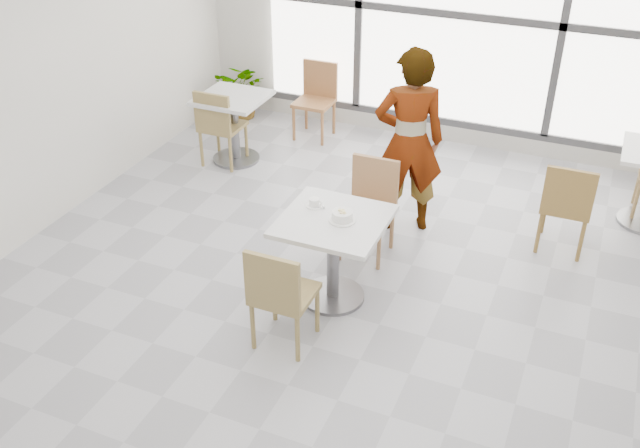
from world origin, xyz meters
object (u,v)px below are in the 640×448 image
at_px(chair_far, 371,201).
at_px(chair_near, 280,292).
at_px(main_table, 333,244).
at_px(bg_chair_right_near, 567,203).
at_px(bg_chair_left_far, 317,95).
at_px(person, 409,142).
at_px(bg_table_left, 234,119).
at_px(oatmeal_bowl, 342,216).
at_px(coffee_cup, 315,203).
at_px(bg_chair_left_near, 218,123).
at_px(plant_left, 244,90).

bearing_deg(chair_far, chair_near, -96.10).
distance_m(main_table, bg_chair_right_near, 2.15).
xyz_separation_m(chair_far, bg_chair_left_far, (-1.41, 2.11, 0.00)).
distance_m(main_table, person, 1.37).
bearing_deg(chair_near, bg_table_left, -55.29).
xyz_separation_m(oatmeal_bowl, person, (0.12, 1.31, 0.07)).
relative_size(coffee_cup, bg_table_left, 0.21).
height_order(coffee_cup, bg_chair_left_far, bg_chair_left_far).
distance_m(chair_near, coffee_cup, 0.87).
height_order(chair_near, bg_table_left, chair_near).
bearing_deg(bg_table_left, bg_chair_left_near, -113.58).
bearing_deg(bg_chair_right_near, chair_far, 21.91).
bearing_deg(chair_near, person, -99.14).
xyz_separation_m(chair_near, bg_chair_right_near, (1.74, 2.12, 0.00)).
distance_m(coffee_cup, plant_left, 3.67).
xyz_separation_m(chair_near, coffee_cup, (-0.08, 0.82, 0.28)).
relative_size(oatmeal_bowl, plant_left, 0.29).
height_order(bg_chair_left_near, plant_left, bg_chair_left_near).
height_order(oatmeal_bowl, person, person).
relative_size(main_table, person, 0.46).
distance_m(coffee_cup, bg_chair_left_near, 2.44).
relative_size(bg_chair_left_far, bg_chair_right_near, 1.00).
xyz_separation_m(main_table, person, (0.19, 1.31, 0.35)).
distance_m(chair_far, bg_chair_left_near, 2.26).
xyz_separation_m(chair_near, person, (0.32, 2.01, 0.37)).
relative_size(oatmeal_bowl, person, 0.12).
bearing_deg(plant_left, bg_chair_left_far, -6.72).
relative_size(person, plant_left, 2.42).
xyz_separation_m(person, plant_left, (-2.61, 1.71, -0.51)).
bearing_deg(bg_chair_left_near, plant_left, -72.96).
relative_size(oatmeal_bowl, bg_chair_right_near, 0.24).
distance_m(oatmeal_bowl, bg_chair_left_far, 3.25).
bearing_deg(chair_far, bg_chair_left_far, 123.81).
xyz_separation_m(coffee_cup, bg_chair_left_far, (-1.17, 2.78, -0.28)).
relative_size(main_table, chair_far, 0.92).
bearing_deg(oatmeal_bowl, plant_left, 129.54).
bearing_deg(main_table, coffee_cup, 150.56).
bearing_deg(chair_far, coffee_cup, -109.81).
bearing_deg(coffee_cup, bg_chair_right_near, 35.62).
relative_size(chair_near, bg_chair_right_near, 1.00).
xyz_separation_m(chair_near, bg_chair_left_near, (-1.90, 2.43, 0.00)).
height_order(main_table, bg_chair_left_far, bg_chair_left_far).
bearing_deg(coffee_cup, main_table, -29.44).
xyz_separation_m(chair_near, bg_table_left, (-1.81, 2.62, -0.01)).
height_order(bg_chair_left_near, bg_chair_right_near, same).
bearing_deg(chair_far, bg_chair_right_near, 21.91).
xyz_separation_m(chair_far, oatmeal_bowl, (0.04, -0.79, 0.29)).
bearing_deg(bg_chair_left_far, person, -45.21).
distance_m(chair_near, bg_chair_right_near, 2.74).
height_order(chair_far, coffee_cup, chair_far).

